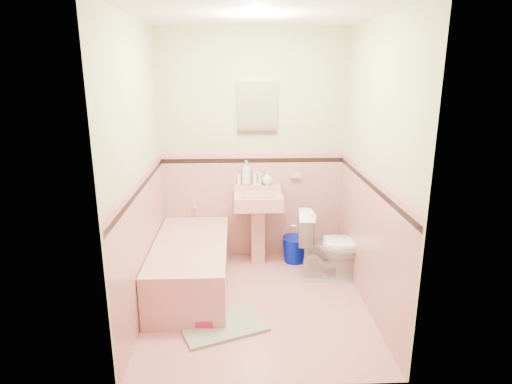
{
  "coord_description": "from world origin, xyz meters",
  "views": [
    {
      "loc": [
        -0.17,
        -3.62,
        2.1
      ],
      "look_at": [
        0.0,
        0.25,
        1.0
      ],
      "focal_mm": 30.86,
      "sensor_mm": 36.0,
      "label": 1
    }
  ],
  "objects_px": {
    "bathtub": "(191,267)",
    "shoe": "(204,323)",
    "soap_bottle_left": "(246,173)",
    "soap_bottle_mid": "(258,176)",
    "toilet": "(331,246)",
    "soap_bottle_right": "(267,178)",
    "medicine_cabinet": "(257,107)",
    "sink": "(258,229)",
    "bucket": "(295,249)"
  },
  "relations": [
    {
      "from": "soap_bottle_mid",
      "to": "toilet",
      "type": "relative_size",
      "value": 0.28
    },
    {
      "from": "bathtub",
      "to": "sink",
      "type": "distance_m",
      "value": 0.88
    },
    {
      "from": "soap_bottle_right",
      "to": "shoe",
      "type": "relative_size",
      "value": 1.05
    },
    {
      "from": "soap_bottle_mid",
      "to": "soap_bottle_right",
      "type": "distance_m",
      "value": 0.11
    },
    {
      "from": "bathtub",
      "to": "shoe",
      "type": "bearing_deg",
      "value": -76.64
    },
    {
      "from": "sink",
      "to": "bucket",
      "type": "bearing_deg",
      "value": 5.68
    },
    {
      "from": "soap_bottle_mid",
      "to": "shoe",
      "type": "xyz_separation_m",
      "value": [
        -0.51,
        -1.43,
        -0.9
      ]
    },
    {
      "from": "soap_bottle_left",
      "to": "shoe",
      "type": "xyz_separation_m",
      "value": [
        -0.39,
        -1.43,
        -0.94
      ]
    },
    {
      "from": "bathtub",
      "to": "shoe",
      "type": "distance_m",
      "value": 0.76
    },
    {
      "from": "sink",
      "to": "bucket",
      "type": "height_order",
      "value": "sink"
    },
    {
      "from": "soap_bottle_right",
      "to": "bathtub",
      "type": "bearing_deg",
      "value": -138.05
    },
    {
      "from": "soap_bottle_left",
      "to": "shoe",
      "type": "bearing_deg",
      "value": -105.07
    },
    {
      "from": "soap_bottle_left",
      "to": "bucket",
      "type": "distance_m",
      "value": 1.01
    },
    {
      "from": "soap_bottle_mid",
      "to": "soap_bottle_right",
      "type": "height_order",
      "value": "soap_bottle_mid"
    },
    {
      "from": "medicine_cabinet",
      "to": "soap_bottle_right",
      "type": "bearing_deg",
      "value": -15.25
    },
    {
      "from": "bathtub",
      "to": "soap_bottle_left",
      "type": "distance_m",
      "value": 1.18
    },
    {
      "from": "bucket",
      "to": "soap_bottle_right",
      "type": "bearing_deg",
      "value": 155.3
    },
    {
      "from": "bathtub",
      "to": "soap_bottle_left",
      "type": "bearing_deg",
      "value": 51.88
    },
    {
      "from": "bathtub",
      "to": "toilet",
      "type": "xyz_separation_m",
      "value": [
        1.41,
        0.17,
        0.12
      ]
    },
    {
      "from": "bathtub",
      "to": "soap_bottle_right",
      "type": "bearing_deg",
      "value": 41.95
    },
    {
      "from": "soap_bottle_left",
      "to": "soap_bottle_right",
      "type": "xyz_separation_m",
      "value": [
        0.23,
        0.0,
        -0.06
      ]
    },
    {
      "from": "bucket",
      "to": "shoe",
      "type": "height_order",
      "value": "bucket"
    },
    {
      "from": "medicine_cabinet",
      "to": "soap_bottle_right",
      "type": "xyz_separation_m",
      "value": [
        0.11,
        -0.03,
        -0.77
      ]
    },
    {
      "from": "bucket",
      "to": "sink",
      "type": "bearing_deg",
      "value": -174.32
    },
    {
      "from": "medicine_cabinet",
      "to": "toilet",
      "type": "xyz_separation_m",
      "value": [
        0.73,
        -0.57,
        -1.35
      ]
    },
    {
      "from": "sink",
      "to": "shoe",
      "type": "height_order",
      "value": "sink"
    },
    {
      "from": "sink",
      "to": "medicine_cabinet",
      "type": "height_order",
      "value": "medicine_cabinet"
    },
    {
      "from": "toilet",
      "to": "shoe",
      "type": "distance_m",
      "value": 1.56
    },
    {
      "from": "soap_bottle_mid",
      "to": "soap_bottle_right",
      "type": "relative_size",
      "value": 1.27
    },
    {
      "from": "bathtub",
      "to": "shoe",
      "type": "xyz_separation_m",
      "value": [
        0.17,
        -0.72,
        -0.17
      ]
    },
    {
      "from": "toilet",
      "to": "shoe",
      "type": "relative_size",
      "value": 4.79
    },
    {
      "from": "bathtub",
      "to": "bucket",
      "type": "height_order",
      "value": "bathtub"
    },
    {
      "from": "soap_bottle_mid",
      "to": "bucket",
      "type": "distance_m",
      "value": 0.92
    },
    {
      "from": "sink",
      "to": "bucket",
      "type": "distance_m",
      "value": 0.49
    },
    {
      "from": "medicine_cabinet",
      "to": "soap_bottle_mid",
      "type": "bearing_deg",
      "value": -83.71
    },
    {
      "from": "toilet",
      "to": "bucket",
      "type": "bearing_deg",
      "value": 45.34
    },
    {
      "from": "shoe",
      "to": "soap_bottle_right",
      "type": "bearing_deg",
      "value": 70.68
    },
    {
      "from": "soap_bottle_left",
      "to": "soap_bottle_mid",
      "type": "relative_size",
      "value": 1.38
    },
    {
      "from": "sink",
      "to": "soap_bottle_mid",
      "type": "relative_size",
      "value": 4.13
    },
    {
      "from": "bathtub",
      "to": "sink",
      "type": "height_order",
      "value": "sink"
    },
    {
      "from": "sink",
      "to": "soap_bottle_mid",
      "type": "height_order",
      "value": "soap_bottle_mid"
    },
    {
      "from": "toilet",
      "to": "shoe",
      "type": "height_order",
      "value": "toilet"
    },
    {
      "from": "bucket",
      "to": "soap_bottle_mid",
      "type": "bearing_deg",
      "value": 161.23
    },
    {
      "from": "bucket",
      "to": "bathtub",
      "type": "bearing_deg",
      "value": -152.4
    },
    {
      "from": "medicine_cabinet",
      "to": "bucket",
      "type": "distance_m",
      "value": 1.62
    },
    {
      "from": "soap_bottle_mid",
      "to": "toilet",
      "type": "height_order",
      "value": "soap_bottle_mid"
    },
    {
      "from": "bathtub",
      "to": "sink",
      "type": "relative_size",
      "value": 1.87
    },
    {
      "from": "sink",
      "to": "soap_bottle_right",
      "type": "distance_m",
      "value": 0.57
    },
    {
      "from": "sink",
      "to": "toilet",
      "type": "bearing_deg",
      "value": -26.07
    },
    {
      "from": "soap_bottle_left",
      "to": "soap_bottle_mid",
      "type": "xyz_separation_m",
      "value": [
        0.13,
        0.0,
        -0.04
      ]
    }
  ]
}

